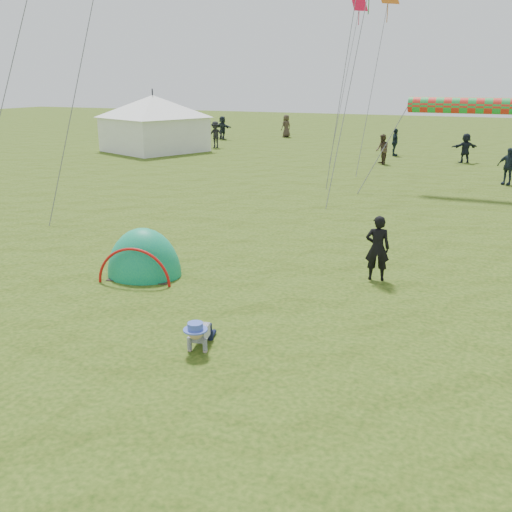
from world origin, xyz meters
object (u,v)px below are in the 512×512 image
at_px(crawling_toddler, 199,333).
at_px(event_marquee, 154,121).
at_px(popup_tent, 145,275).
at_px(standing_adult, 377,248).

distance_m(crawling_toddler, event_marquee, 29.47).
bearing_deg(event_marquee, crawling_toddler, -33.32).
bearing_deg(popup_tent, standing_adult, 7.17).
distance_m(standing_adult, event_marquee, 27.01).
xyz_separation_m(crawling_toddler, event_marquee, (-16.78, 24.16, 1.63)).
xyz_separation_m(popup_tent, event_marquee, (-13.63, 21.24, 1.92)).
relative_size(popup_tent, event_marquee, 0.42).
relative_size(crawling_toddler, popup_tent, 0.33).
bearing_deg(popup_tent, event_marquee, 109.48).
height_order(crawling_toddler, event_marquee, event_marquee).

